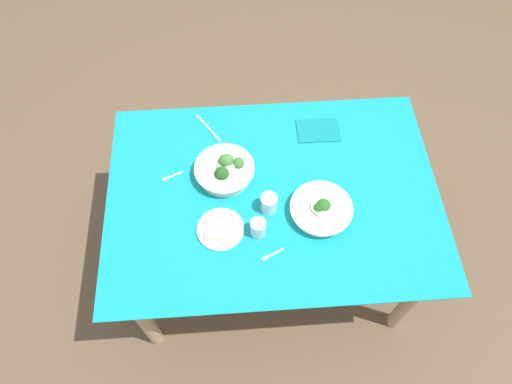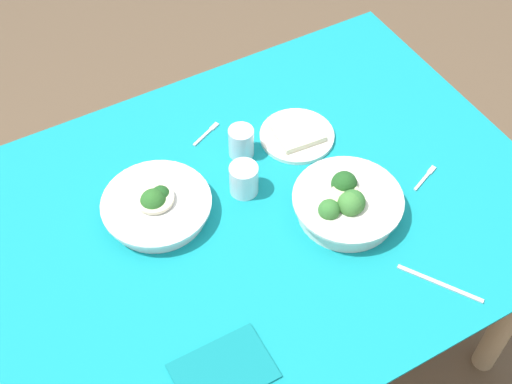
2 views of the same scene
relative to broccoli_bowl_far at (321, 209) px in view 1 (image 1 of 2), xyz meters
name	(u,v)px [view 1 (image 1 of 2)]	position (x,y,z in m)	size (l,w,h in m)	color
ground_plane	(269,257)	(0.20, -0.11, -0.75)	(6.00, 6.00, 0.00)	brown
dining_table	(273,204)	(0.20, -0.11, -0.13)	(1.49, 1.06, 0.72)	teal
broccoli_bowl_far	(321,209)	(0.00, 0.00, 0.00)	(0.27, 0.27, 0.09)	white
broccoli_bowl_near	(225,170)	(0.41, -0.23, 0.01)	(0.27, 0.27, 0.11)	silver
bread_side_plate	(220,229)	(0.44, 0.05, -0.02)	(0.20, 0.20, 0.03)	silver
water_glass_center	(258,228)	(0.28, 0.08, 0.01)	(0.07, 0.07, 0.09)	silver
water_glass_side	(269,203)	(0.22, -0.04, 0.01)	(0.07, 0.07, 0.09)	silver
fork_by_far_bowl	(171,176)	(0.66, -0.23, -0.03)	(0.10, 0.05, 0.00)	#B7B7BC
fork_by_near_bowl	(272,255)	(0.23, 0.19, -0.03)	(0.10, 0.05, 0.00)	#B7B7BC
table_knife_left	(208,128)	(0.48, -0.51, -0.03)	(0.21, 0.01, 0.00)	#B7B7BC
napkin_folded_upper	(318,130)	(-0.05, -0.45, -0.03)	(0.21, 0.14, 0.01)	#0F777D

